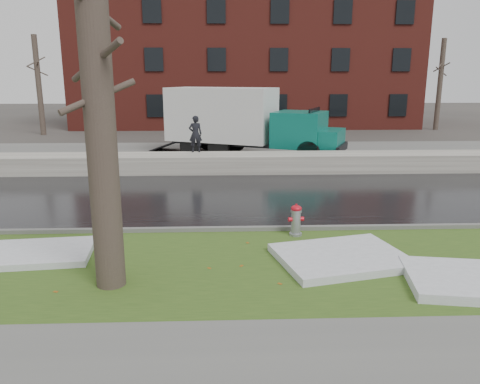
{
  "coord_description": "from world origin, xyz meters",
  "views": [
    {
      "loc": [
        0.12,
        -10.26,
        3.84
      ],
      "look_at": [
        0.56,
        1.2,
        1.0
      ],
      "focal_mm": 35.0,
      "sensor_mm": 36.0,
      "label": 1
    }
  ],
  "objects_px": {
    "fire_hydrant": "(296,219)",
    "worker": "(195,134)",
    "tree": "(99,101)",
    "box_truck": "(241,120)"
  },
  "relations": [
    {
      "from": "fire_hydrant",
      "to": "worker",
      "type": "xyz_separation_m",
      "value": [
        -2.9,
        8.69,
        1.04
      ]
    },
    {
      "from": "tree",
      "to": "box_truck",
      "type": "bearing_deg",
      "value": 78.3
    },
    {
      "from": "worker",
      "to": "tree",
      "type": "bearing_deg",
      "value": 75.26
    },
    {
      "from": "tree",
      "to": "worker",
      "type": "relative_size",
      "value": 4.44
    },
    {
      "from": "fire_hydrant",
      "to": "box_truck",
      "type": "distance_m",
      "value": 12.21
    },
    {
      "from": "tree",
      "to": "box_truck",
      "type": "height_order",
      "value": "tree"
    },
    {
      "from": "fire_hydrant",
      "to": "worker",
      "type": "bearing_deg",
      "value": 101.45
    },
    {
      "from": "tree",
      "to": "box_truck",
      "type": "relative_size",
      "value": 0.69
    },
    {
      "from": "box_truck",
      "to": "worker",
      "type": "xyz_separation_m",
      "value": [
        -2.06,
        -3.42,
        -0.25
      ]
    },
    {
      "from": "box_truck",
      "to": "worker",
      "type": "distance_m",
      "value": 4.0
    }
  ]
}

